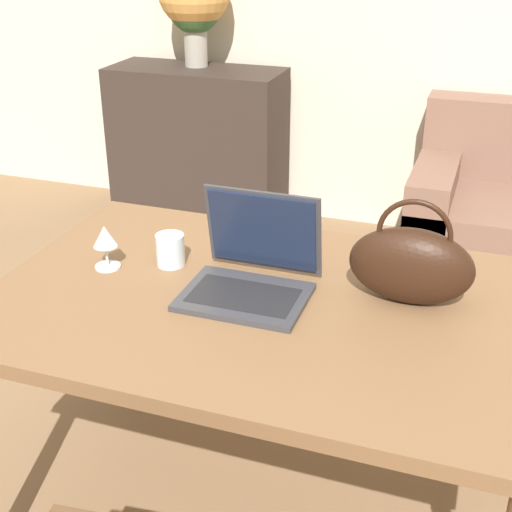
# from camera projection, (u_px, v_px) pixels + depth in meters

# --- Properties ---
(dining_table) EXTENTS (1.45, 0.96, 0.75)m
(dining_table) POSITION_uv_depth(u_px,v_px,m) (264.00, 324.00, 1.90)
(dining_table) COLOR brown
(dining_table) RESTS_ON ground_plane
(sideboard) EXTENTS (0.96, 0.40, 0.89)m
(sideboard) POSITION_uv_depth(u_px,v_px,m) (198.00, 148.00, 4.04)
(sideboard) COLOR #332823
(sideboard) RESTS_ON ground_plane
(laptop) EXTENTS (0.32, 0.30, 0.26)m
(laptop) POSITION_uv_depth(u_px,v_px,m) (253.00, 265.00, 1.89)
(laptop) COLOR #38383D
(laptop) RESTS_ON dining_table
(drinking_glass) EXTENTS (0.08, 0.08, 0.09)m
(drinking_glass) POSITION_uv_depth(u_px,v_px,m) (170.00, 250.00, 2.02)
(drinking_glass) COLOR silver
(drinking_glass) RESTS_ON dining_table
(wine_glass) EXTENTS (0.07, 0.07, 0.13)m
(wine_glass) POSITION_uv_depth(u_px,v_px,m) (105.00, 239.00, 1.99)
(wine_glass) COLOR silver
(wine_glass) RESTS_ON dining_table
(handbag) EXTENTS (0.32, 0.13, 0.28)m
(handbag) POSITION_uv_depth(u_px,v_px,m) (411.00, 264.00, 1.80)
(handbag) COLOR black
(handbag) RESTS_ON dining_table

